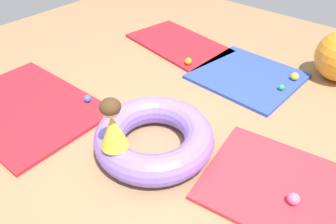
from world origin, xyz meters
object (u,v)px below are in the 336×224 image
Objects in this scene: play_ball_orange at (188,61)px; play_ball_blue at (87,99)px; inflatable_cushion at (154,137)px; play_ball_pink at (294,199)px; child_in_yellow at (113,124)px; play_ball_green at (281,87)px; play_ball_yellow at (295,77)px.

play_ball_orange is 1.20× the size of play_ball_blue.
inflatable_cushion is 11.58× the size of play_ball_pink.
child_in_yellow reaches higher than inflatable_cushion.
child_in_yellow is at bearing -105.78° from play_ball_green.
play_ball_blue is 1.14× the size of play_ball_green.
inflatable_cushion is 1.29m from play_ball_pink.
child_in_yellow is at bearing -155.64° from play_ball_pink.
play_ball_pink is at bearing -31.89° from play_ball_orange.
play_ball_orange is at bearing 76.16° from play_ball_blue.
play_ball_blue is at bearing -133.63° from play_ball_green.
inflatable_cushion is 11.58× the size of play_ball_orange.
play_ball_blue is at bearing -175.68° from play_ball_pink.
child_in_yellow is (-0.08, -0.40, 0.37)m from inflatable_cushion.
play_ball_green is (1.21, 0.23, -0.01)m from play_ball_orange.
play_ball_yellow is (0.03, 0.31, 0.01)m from play_ball_green.
play_ball_blue is at bearing -103.84° from play_ball_orange.
play_ball_pink is 1.92m from play_ball_yellow.
play_ball_blue reaches higher than play_ball_green.
child_in_yellow is at bearing -24.26° from play_ball_blue.
play_ball_blue is (-0.35, -1.40, -0.01)m from play_ball_orange.
play_ball_pink is 1.37× the size of play_ball_green.
child_in_yellow reaches higher than play_ball_orange.
play_ball_yellow is at bearing 23.63° from play_ball_orange.
play_ball_orange is 1.01× the size of play_ball_yellow.
play_ball_pink is at bearing -80.28° from child_in_yellow.
inflatable_cushion is 13.90× the size of play_ball_blue.
play_ball_green is at bearing 117.82° from play_ball_pink.
inflatable_cushion is 11.74× the size of play_ball_yellow.
child_in_yellow is at bearing -100.68° from inflatable_cushion.
play_ball_blue is 0.84× the size of play_ball_yellow.
child_in_yellow is 2.19m from play_ball_green.
play_ball_pink is (1.35, 0.61, -0.42)m from child_in_yellow.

